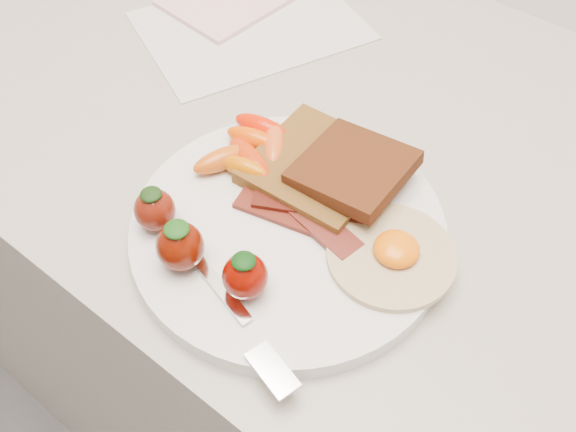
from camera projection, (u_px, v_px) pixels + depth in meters
The scene contains 10 objects.
counter at pixel (340, 352), 0.98m from camera, with size 2.00×0.60×0.90m, color gray.
plate at pixel (288, 230), 0.55m from camera, with size 0.27×0.27×0.02m, color silver.
toast_lower at pixel (319, 167), 0.58m from camera, with size 0.11×0.11×0.01m, color #442C0F.
toast_upper at pixel (353, 168), 0.56m from camera, with size 0.09×0.09×0.01m, color black.
fried_egg at pixel (393, 254), 0.52m from camera, with size 0.14×0.14×0.02m.
bacon_strips at pixel (305, 212), 0.55m from camera, with size 0.12×0.08×0.01m.
baby_carrots at pixel (251, 149), 0.59m from camera, with size 0.08×0.10×0.02m.
strawberries at pixel (192, 244), 0.50m from camera, with size 0.14×0.05×0.05m.
fork at pixel (237, 316), 0.48m from camera, with size 0.16×0.07×0.00m.
paper_sheet at pixel (251, 26), 0.76m from camera, with size 0.19×0.25×0.00m, color silver.
Camera 1 is at (0.22, 1.29, 1.34)m, focal length 40.00 mm.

